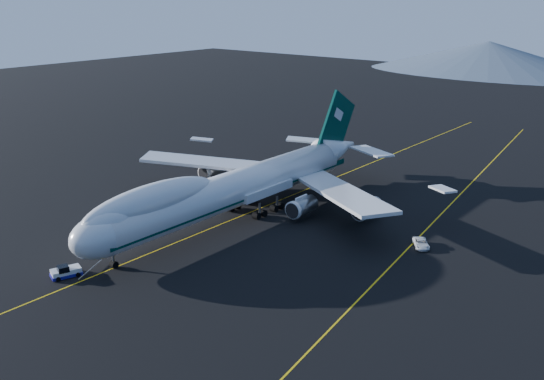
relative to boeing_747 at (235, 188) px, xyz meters
The scene contains 6 objects.
ground 5.81m from the boeing_747, 90.00° to the right, with size 500.00×500.00×0.00m, color black.
taxiway_line_main 5.80m from the boeing_747, 90.00° to the right, with size 0.25×220.00×0.01m, color #E3BA0D.
taxiway_line_side 32.14m from the boeing_747, 18.38° to the left, with size 0.25×200.00×0.01m, color #E3BA0D.
boeing_747 is the anchor object (origin of this frame).
pushback_tug 33.12m from the boeing_747, 95.26° to the right, with size 3.41×4.68×1.84m.
service_van 33.37m from the boeing_747, 16.01° to the left, with size 2.13×4.61×1.28m, color white.
Camera 1 is at (69.31, -74.92, 38.59)m, focal length 40.00 mm.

